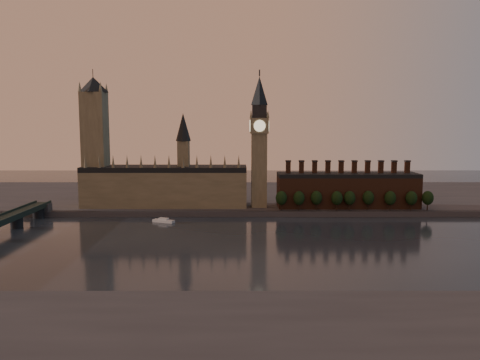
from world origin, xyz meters
name	(u,v)px	position (x,y,z in m)	size (l,w,h in m)	color
ground	(249,248)	(0.00, 0.00, 0.00)	(900.00, 900.00, 0.00)	black
north_bank	(245,196)	(0.00, 178.04, 2.00)	(900.00, 182.00, 4.00)	#434348
palace_of_westminster	(166,184)	(-64.41, 114.91, 21.63)	(130.00, 30.30, 74.00)	gray
victoria_tower	(95,137)	(-120.00, 115.00, 59.09)	(24.00, 24.00, 108.00)	gray
big_ben	(259,140)	(10.00, 110.00, 56.83)	(15.00, 15.00, 107.00)	gray
chimney_block	(347,189)	(80.00, 110.00, 17.82)	(110.00, 25.00, 37.00)	#512F1F
embankment_tree_0	(281,198)	(26.41, 94.17, 13.47)	(8.60, 8.60, 14.88)	black
embankment_tree_1	(299,198)	(39.76, 93.68, 13.47)	(8.60, 8.60, 14.88)	black
embankment_tree_2	(316,198)	(53.26, 95.16, 13.47)	(8.60, 8.60, 14.88)	black
embankment_tree_3	(337,198)	(68.61, 93.52, 13.47)	(8.60, 8.60, 14.88)	black
embankment_tree_4	(350,198)	(78.41, 94.17, 13.47)	(8.60, 8.60, 14.88)	black
embankment_tree_5	(368,198)	(92.95, 95.43, 13.47)	(8.60, 8.60, 14.88)	black
embankment_tree_6	(390,198)	(109.24, 93.93, 13.47)	(8.60, 8.60, 14.88)	black
embankment_tree_7	(411,198)	(125.28, 93.72, 13.47)	(8.60, 8.60, 14.88)	black
embankment_tree_8	(428,198)	(137.81, 93.98, 13.47)	(8.60, 8.60, 14.88)	black
river_boat	(164,221)	(-59.34, 68.81, 1.22)	(16.45, 9.95, 3.18)	silver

